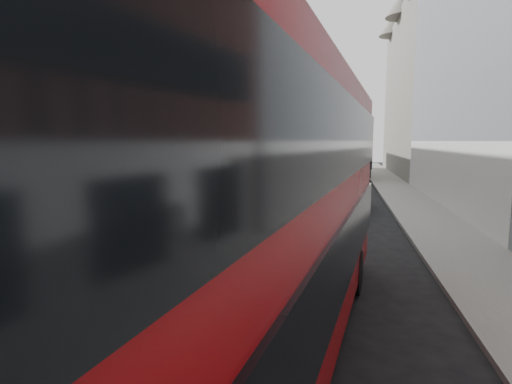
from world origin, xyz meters
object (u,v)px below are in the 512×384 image
Objects in this scene: street_lamp at (146,135)px; car_c at (330,176)px; red_bus at (254,205)px; grey_bus at (350,158)px; car_b at (351,196)px; car_a at (320,215)px.

car_c is (10.52, 12.61, -3.41)m from street_lamp.
grey_bus is at bearing 93.91° from red_bus.
car_b reaches higher than car_c.
grey_bus is at bearing 82.71° from car_a.
car_a is at bearing -101.65° from car_b.
car_b is 12.71m from car_c.
red_bus is 16.32m from car_b.
car_b is (12.12, 0.00, -3.40)m from street_lamp.
street_lamp is at bearing 129.67° from red_bus.
red_bus is 3.07× the size of car_a.
red_bus is at bearing -96.47° from car_a.
car_c is (-0.20, 18.22, 0.07)m from car_a.
street_lamp is 0.61× the size of grey_bus.
car_b is at bearing -96.02° from grey_bus.
red_bus reaches higher than grey_bus.
red_bus is at bearing -82.65° from car_c.
street_lamp is at bearing -121.94° from car_c.
red_bus is 28.76m from car_c.
grey_bus is at bearing 59.52° from street_lamp.
grey_bus is at bearing 91.67° from car_b.
car_c reaches higher than car_a.
red_bus reaches higher than car_b.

